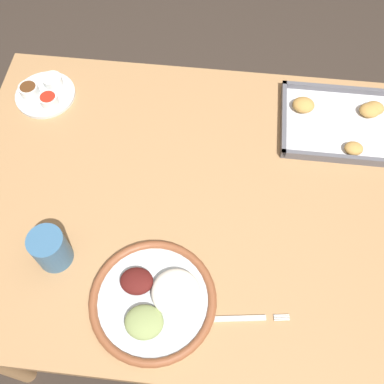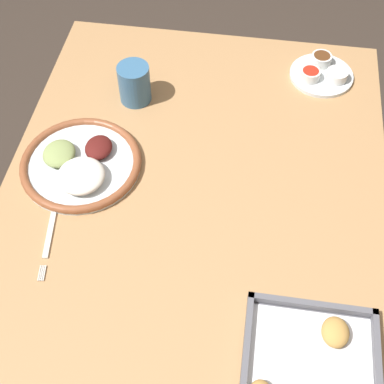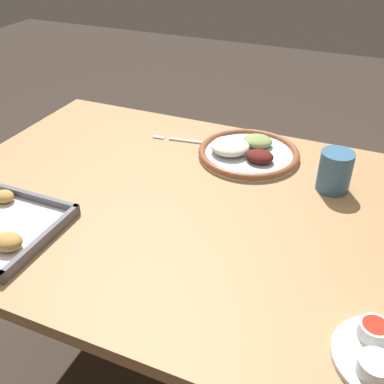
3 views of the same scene
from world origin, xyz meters
name	(u,v)px [view 3 (image 3 of 3)]	position (x,y,z in m)	size (l,w,h in m)	color
ground_plane	(185,379)	(0.00, 0.00, 0.00)	(8.00, 8.00, 0.00)	#382D26
dining_table	(183,232)	(0.00, 0.00, 0.63)	(1.25, 0.89, 0.72)	#AD7F51
dinner_plate	(247,152)	(-0.08, -0.27, 0.74)	(0.29, 0.29, 0.05)	silver
fork	(189,141)	(0.11, -0.29, 0.73)	(0.20, 0.04, 0.00)	silver
drinking_cup	(335,171)	(-0.33, -0.19, 0.78)	(0.08, 0.08, 0.10)	#38668E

